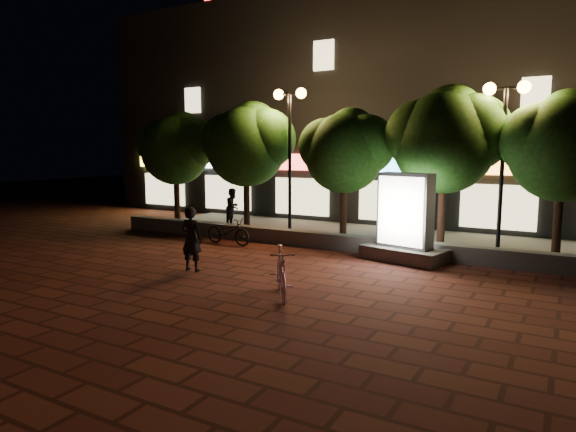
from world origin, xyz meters
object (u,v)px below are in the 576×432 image
Objects in this scene: ad_kiosk at (405,226)px; scooter_pink at (281,272)px; street_lamp_left at (290,124)px; rider at (191,239)px; street_lamp_right at (505,124)px; pedestrian at (233,207)px; tree_right at (447,136)px; tree_mid at (346,148)px; tree_far_left at (177,146)px; tree_far_right at (566,142)px; tree_left at (248,142)px; scooter_parked at (228,231)px.

scooter_pink is (-1.26, -4.82, -0.47)m from ad_kiosk.
rider is (0.22, -5.64, -3.18)m from street_lamp_left.
street_lamp_right is 10.60m from pedestrian.
tree_right is 1.02× the size of street_lamp_right.
tree_mid reaches higher than pedestrian.
tree_far_right is (14.00, 0.00, 0.08)m from tree_far_left.
scooter_pink is at bearing -105.65° from tree_right.
street_lamp_left is (-8.55, -0.26, 0.66)m from tree_far_right.
tree_left reaches higher than tree_mid.
tree_mid is at bearing 176.96° from street_lamp_right.
tree_right is at bearing 2.81° from street_lamp_left.
ad_kiosk is at bearing -10.93° from tree_far_left.
tree_left is 3.21× the size of pedestrian.
tree_right is 1.70m from street_lamp_right.
pedestrian is at bearing 153.38° from tree_left.
tree_far_right is at bearing 17.89° from scooter_pink.
pedestrian is at bearing 176.05° from tree_right.
tree_right is at bearing 170.90° from street_lamp_right.
scooter_parked is (-5.83, -0.50, -0.56)m from ad_kiosk.
tree_mid is at bearing -0.00° from tree_far_left.
scooter_pink is (-1.90, -6.79, -3.02)m from tree_right.
street_lamp_right is at bearing 26.29° from scooter_pink.
ad_kiosk is 5.88m from scooter_parked.
tree_right is 3.20m from tree_far_right.
tree_left is 7.30m from tree_right.
rider reaches higher than scooter_pink.
tree_far_left is 0.95× the size of tree_left.
scooter_parked is at bearing -71.35° from tree_left.
street_lamp_left is 5.85m from ad_kiosk.
tree_far_right is 8.58m from street_lamp_left.
scooter_parked is 3.67m from pedestrian.
ad_kiosk is at bearing -108.09° from tree_right.
street_lamp_left reaches higher than ad_kiosk.
tree_far_right is 0.92× the size of street_lamp_left.
tree_far_left is 5.73m from scooter_parked.
pedestrian is (-10.11, 0.85, -3.05)m from street_lamp_right.
rider is (5.67, -5.90, -2.44)m from tree_far_left.
tree_right is at bearing -67.20° from scooter_parked.
scooter_pink is (1.40, -6.79, -2.67)m from tree_mid.
ad_kiosk is at bearing -152.91° from tree_far_right.
rider is at bearing -131.04° from tree_right.
street_lamp_left is at bearing 160.17° from ad_kiosk.
tree_far_left reaches higher than tree_mid.
tree_mid is 2.22m from street_lamp_left.
tree_right reaches higher than tree_left.
scooter_parked is (4.33, -2.46, -2.83)m from tree_far_left.
tree_mid reaches higher than ad_kiosk.
tree_far_left is 2.66× the size of scooter_parked.
tree_far_left is at bearing 169.07° from ad_kiosk.
tree_far_left is 3.04× the size of pedestrian.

